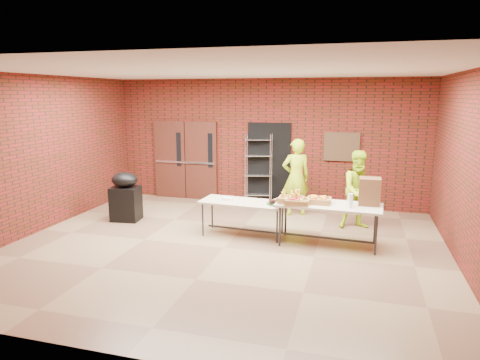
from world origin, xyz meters
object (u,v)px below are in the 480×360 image
Objects in this scene: wire_rack at (258,169)px; table_right at (329,207)px; volunteer_woman at (296,177)px; volunteer_man at (359,190)px; covered_grill at (126,196)px; coffee_dispenser at (370,191)px; table_left at (243,204)px.

wire_rack is 0.93× the size of table_right.
volunteer_woman reaches higher than volunteer_man.
volunteer_woman is (-0.90, 1.90, 0.18)m from table_right.
coffee_dispenser is at bearing -10.04° from covered_grill.
wire_rack is 3.39m from covered_grill.
wire_rack is 1.67× the size of covered_grill.
coffee_dispenser is at bearing 109.32° from volunteer_woman.
covered_grill is 0.61× the size of volunteer_woman.
table_left is 2.45m from coffee_dispenser.
coffee_dispenser is 1.12m from volunteer_man.
volunteer_man reaches higher than table_right.
table_right is at bearing 0.10° from table_left.
wire_rack reaches higher than covered_grill.
table_left is 2.83m from covered_grill.
volunteer_woman is (-1.61, 1.74, -0.14)m from coffee_dispenser.
wire_rack reaches higher than coffee_dispenser.
volunteer_man is at bearing 69.74° from table_right.
table_right is 1.80× the size of covered_grill.
volunteer_man reaches higher than coffee_dispenser.
table_right is 4.53m from covered_grill.
covered_grill is at bearing 177.21° from coffee_dispenser.
table_left is at bearing 42.31° from volunteer_woman.
volunteer_woman is at bearing -48.77° from wire_rack.
wire_rack is at bearing 100.58° from table_left.
coffee_dispenser is at bearing -99.12° from volunteer_man.
volunteer_woman is at bearing 70.14° from table_left.
table_right is 1.09× the size of volunteer_woman.
wire_rack is at bearing 132.94° from volunteer_man.
wire_rack is 1.05× the size of table_left.
wire_rack is 1.01× the size of volunteer_woman.
table_right is 0.80m from coffee_dispenser.
wire_rack is at bearing 137.41° from coffee_dispenser.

